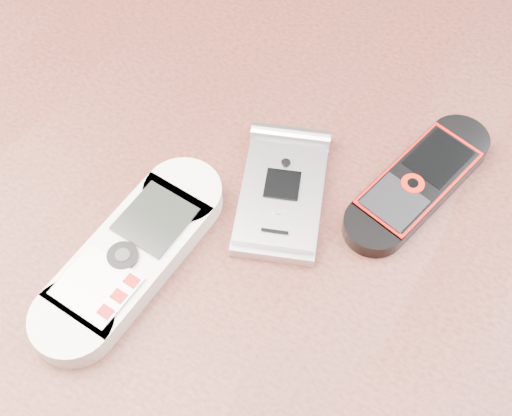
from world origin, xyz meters
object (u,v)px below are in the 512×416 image
object	(u,v)px
nokia_white	(131,255)
motorola_razr	(281,194)
table	(250,285)
nokia_black_red	(418,182)

from	to	relation	value
nokia_white	motorola_razr	world-z (taller)	nokia_white
table	motorola_razr	world-z (taller)	motorola_razr
table	nokia_black_red	bearing A→B (deg)	40.72
table	nokia_black_red	distance (m)	0.16
nokia_white	nokia_black_red	xyz separation A→B (m)	(0.13, 0.14, -0.00)
table	nokia_black_red	xyz separation A→B (m)	(0.08, 0.07, 0.11)
nokia_black_red	motorola_razr	xyz separation A→B (m)	(-0.07, -0.05, 0.00)
table	nokia_black_red	world-z (taller)	nokia_black_red
table	nokia_white	bearing A→B (deg)	-122.89
table	motorola_razr	bearing A→B (deg)	55.17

